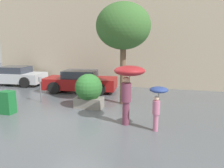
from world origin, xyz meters
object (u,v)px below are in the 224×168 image
at_px(person_adult, 129,78).
at_px(newspaper_box, 7,102).
at_px(person_child, 158,99).
at_px(parking_meter, 40,84).
at_px(parked_car_near, 80,81).
at_px(street_tree, 123,27).
at_px(parked_car_far, 16,76).
at_px(planter_box, 89,90).

relative_size(person_adult, newspaper_box, 2.23).
height_order(person_child, parking_meter, person_child).
height_order(parked_car_near, newspaper_box, parked_car_near).
relative_size(street_tree, parking_meter, 3.73).
bearing_deg(parking_meter, parked_car_far, 140.53).
relative_size(planter_box, person_child, 1.04).
distance_m(person_child, parked_car_near, 6.55).
bearing_deg(parked_car_near, planter_box, -157.75).
bearing_deg(parked_car_near, newspaper_box, 157.83).
distance_m(planter_box, person_child, 3.47).
distance_m(street_tree, parking_meter, 4.60).
distance_m(person_child, newspaper_box, 5.83).
bearing_deg(person_adult, street_tree, 50.52).
xyz_separation_m(parked_car_far, street_tree, (7.90, -2.61, 2.85)).
height_order(planter_box, parked_car_far, planter_box).
height_order(person_adult, parked_car_near, person_adult).
xyz_separation_m(person_child, street_tree, (-1.74, 2.74, 2.39)).
bearing_deg(parked_car_far, street_tree, -112.99).
xyz_separation_m(parked_car_near, newspaper_box, (-1.15, -4.46, -0.13)).
relative_size(parked_car_near, street_tree, 0.95).
bearing_deg(person_child, street_tree, 63.30).
bearing_deg(newspaper_box, person_adult, 2.27).
bearing_deg(parking_meter, person_child, -19.31).
bearing_deg(parked_car_far, person_adult, -124.86).
distance_m(person_adult, newspaper_box, 4.94).
height_order(planter_box, parking_meter, planter_box).
relative_size(planter_box, parked_car_near, 0.35).
distance_m(street_tree, newspaper_box, 5.66).
distance_m(parked_car_near, parked_car_far, 5.05).
height_order(person_adult, parked_car_far, person_adult).
distance_m(planter_box, newspaper_box, 3.24).
bearing_deg(planter_box, person_adult, -35.06).
height_order(person_child, parked_car_far, person_child).
xyz_separation_m(street_tree, newspaper_box, (-4.05, -2.60, -2.98)).
xyz_separation_m(street_tree, parking_meter, (-3.73, -0.82, -2.56)).
relative_size(parked_car_near, parked_car_far, 1.09).
distance_m(person_adult, parked_car_far, 10.05).
height_order(planter_box, street_tree, street_tree).
bearing_deg(person_adult, parked_car_far, 93.15).
relative_size(person_adult, parked_car_far, 0.51).
xyz_separation_m(planter_box, parking_meter, (-2.48, 0.19, 0.09)).
bearing_deg(parking_meter, newspaper_box, -100.19).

